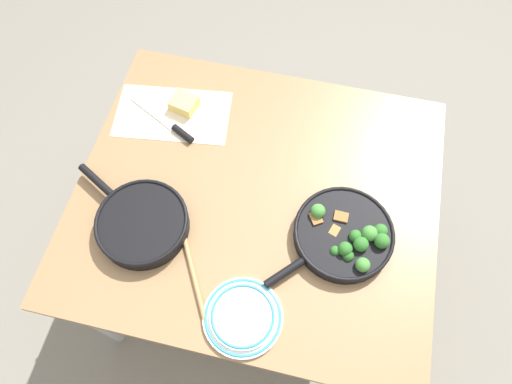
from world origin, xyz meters
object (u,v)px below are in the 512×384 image
Objects in this scene: grater_knife at (170,124)px; dinner_plate_stack at (243,317)px; skillet_eggs at (142,223)px; cheese_block at (184,103)px; skillet_broccoli at (344,235)px; wooden_spoon at (187,249)px.

grater_knife is 1.21× the size of dinner_plate_stack.
skillet_eggs is 1.46× the size of grater_knife.
grater_knife is 2.70× the size of cheese_block.
skillet_eggs is at bearing 123.36° from grater_knife.
skillet_broccoli is at bearing 149.39° from cheese_block.
cheese_block is 0.45× the size of dinner_plate_stack.
skillet_eggs is at bearing -37.15° from skillet_broccoli.
skillet_eggs is 0.16m from wooden_spoon.
dinner_plate_stack is at bearing 152.63° from grater_knife.
grater_knife is at bearing -55.32° from dinner_plate_stack.
dinner_plate_stack is at bearing -156.59° from wooden_spoon.
wooden_spoon is (0.44, 0.14, -0.02)m from skillet_broccoli.
skillet_eggs reaches higher than wooden_spoon.
cheese_block is at bearing -60.60° from dinner_plate_stack.
cheese_block reaches higher than dinner_plate_stack.
wooden_spoon is at bearing -36.50° from dinner_plate_stack.
wooden_spoon is 0.26m from dinner_plate_stack.
skillet_eggs is at bearing 91.37° from cheese_block.
skillet_eggs reaches higher than grater_knife.
wooden_spoon is 0.45m from grater_knife.
wooden_spoon is at bearing -166.91° from skillet_eggs.
dinner_plate_stack is (-0.37, 0.65, -0.01)m from cheese_block.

